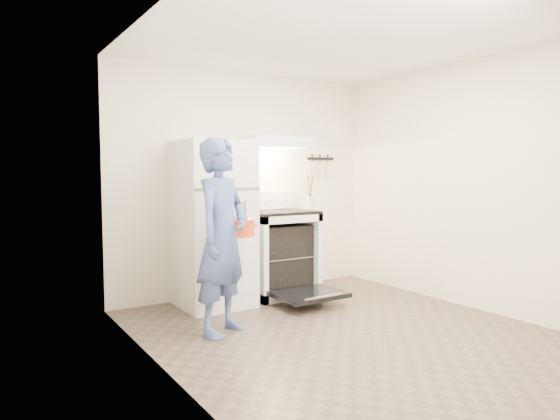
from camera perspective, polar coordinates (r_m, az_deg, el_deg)
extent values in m
plane|color=brown|center=(4.45, 7.70, -13.77)|extent=(3.60, 3.60, 0.00)
cube|color=beige|center=(5.72, -3.89, 3.02)|extent=(3.20, 0.02, 2.50)
cube|color=silver|center=(5.17, -7.65, -1.58)|extent=(0.70, 0.70, 1.70)
cube|color=silver|center=(5.63, -0.19, -5.07)|extent=(0.76, 0.65, 0.92)
cube|color=black|center=(5.57, -0.19, -0.24)|extent=(0.76, 0.65, 0.03)
cube|color=silver|center=(5.81, -1.69, 1.07)|extent=(0.76, 0.07, 0.20)
cube|color=black|center=(5.22, 3.35, -9.59)|extent=(0.70, 0.54, 0.04)
cube|color=slate|center=(5.63, -0.19, -5.27)|extent=(0.60, 0.52, 0.01)
cube|color=silver|center=(5.63, -0.61, 7.70)|extent=(0.76, 0.50, 0.12)
cube|color=black|center=(6.28, 4.65, 5.87)|extent=(0.40, 0.02, 0.03)
cylinder|color=#866345|center=(5.62, -1.32, -5.14)|extent=(0.32, 0.32, 0.02)
cylinder|color=silver|center=(5.61, 3.48, 0.90)|extent=(0.10, 0.10, 0.13)
imported|color=navy|center=(4.26, -6.62, -3.05)|extent=(0.73, 0.66, 1.67)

